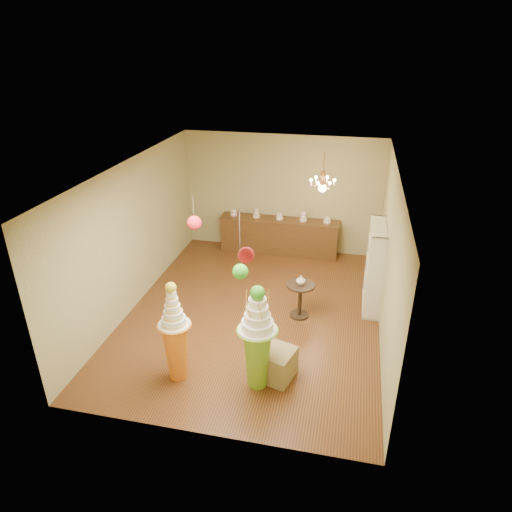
% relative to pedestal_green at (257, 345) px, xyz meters
% --- Properties ---
extents(floor, '(6.50, 6.50, 0.00)m').
position_rel_pedestal_green_xyz_m(floor, '(-0.52, 2.07, -0.78)').
color(floor, '#593218').
rests_on(floor, ground).
extents(ceiling, '(6.50, 6.50, 0.00)m').
position_rel_pedestal_green_xyz_m(ceiling, '(-0.52, 2.07, 2.22)').
color(ceiling, white).
rests_on(ceiling, ground).
extents(wall_back, '(5.00, 0.04, 3.00)m').
position_rel_pedestal_green_xyz_m(wall_back, '(-0.52, 5.32, 0.72)').
color(wall_back, tan).
rests_on(wall_back, ground).
extents(wall_front, '(5.00, 0.04, 3.00)m').
position_rel_pedestal_green_xyz_m(wall_front, '(-0.52, -1.18, 0.72)').
color(wall_front, tan).
rests_on(wall_front, ground).
extents(wall_left, '(0.04, 6.50, 3.00)m').
position_rel_pedestal_green_xyz_m(wall_left, '(-3.02, 2.07, 0.72)').
color(wall_left, tan).
rests_on(wall_left, ground).
extents(wall_right, '(0.04, 6.50, 3.00)m').
position_rel_pedestal_green_xyz_m(wall_right, '(1.98, 2.07, 0.72)').
color(wall_right, tan).
rests_on(wall_right, ground).
extents(pedestal_green, '(0.74, 0.74, 1.83)m').
position_rel_pedestal_green_xyz_m(pedestal_green, '(0.00, 0.00, 0.00)').
color(pedestal_green, '#71A725').
rests_on(pedestal_green, floor).
extents(pedestal_orange, '(0.61, 0.61, 1.79)m').
position_rel_pedestal_green_xyz_m(pedestal_orange, '(-1.32, -0.10, -0.10)').
color(pedestal_orange, orange).
rests_on(pedestal_orange, floor).
extents(burlap_riser, '(0.71, 0.71, 0.52)m').
position_rel_pedestal_green_xyz_m(burlap_riser, '(0.25, 0.25, -0.52)').
color(burlap_riser, olive).
rests_on(burlap_riser, floor).
extents(sideboard, '(3.04, 0.54, 1.16)m').
position_rel_pedestal_green_xyz_m(sideboard, '(-0.52, 5.04, -0.30)').
color(sideboard, '#54341A').
rests_on(sideboard, floor).
extents(shelving_unit, '(0.33, 1.20, 1.80)m').
position_rel_pedestal_green_xyz_m(shelving_unit, '(1.82, 2.87, 0.12)').
color(shelving_unit, beige).
rests_on(shelving_unit, floor).
extents(round_table, '(0.65, 0.65, 0.73)m').
position_rel_pedestal_green_xyz_m(round_table, '(0.40, 2.14, -0.31)').
color(round_table, black).
rests_on(round_table, floor).
extents(vase, '(0.22, 0.22, 0.19)m').
position_rel_pedestal_green_xyz_m(vase, '(0.40, 2.14, 0.05)').
color(vase, beige).
rests_on(vase, round_table).
extents(pom_red_left, '(0.22, 0.22, 0.61)m').
position_rel_pedestal_green_xyz_m(pom_red_left, '(-1.14, 0.58, 1.72)').
color(pom_red_left, '#382F28').
rests_on(pom_red_left, ceiling).
extents(pom_green_mid, '(0.23, 0.23, 1.09)m').
position_rel_pedestal_green_xyz_m(pom_green_mid, '(-0.26, 0.02, 1.25)').
color(pom_green_mid, '#382F28').
rests_on(pom_green_mid, ceiling).
extents(pom_red_right, '(0.21, 0.21, 0.45)m').
position_rel_pedestal_green_xyz_m(pom_red_right, '(-0.00, -0.67, 1.87)').
color(pom_red_right, '#382F28').
rests_on(pom_red_right, ceiling).
extents(chandelier, '(0.66, 0.66, 0.85)m').
position_rel_pedestal_green_xyz_m(chandelier, '(0.60, 3.63, 1.52)').
color(chandelier, '#C77B46').
rests_on(chandelier, ceiling).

